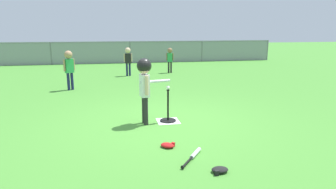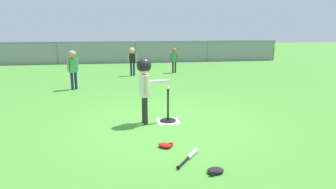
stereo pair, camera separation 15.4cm
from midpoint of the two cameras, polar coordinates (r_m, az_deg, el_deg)
ground_plane at (r=5.78m, az=-0.01°, el=-5.56°), size 60.00×60.00×0.00m
home_plate at (r=5.88m, az=0.75°, el=-5.20°), size 0.44×0.44×0.01m
batting_tee at (r=5.85m, az=0.76°, el=-4.29°), size 0.32×0.32×0.65m
baseball_on_tee at (r=5.71m, az=0.77°, el=1.33°), size 0.07×0.07×0.07m
batter_child at (r=5.53m, az=-3.82°, el=3.32°), size 0.65×0.36×1.28m
fielder_near_right at (r=11.48m, az=-6.63°, el=7.17°), size 0.33×0.22×1.10m
fielder_deep_right at (r=12.16m, az=1.59°, el=7.37°), size 0.30×0.20×1.03m
fielder_near_left at (r=9.20m, az=-17.68°, el=5.60°), size 0.30×0.25×1.18m
spare_bat_silver at (r=4.32m, az=5.51°, el=-11.76°), size 0.44×0.57×0.06m
glove_by_plate at (r=4.63m, az=0.44°, el=-9.90°), size 0.27×0.26×0.07m
glove_near_bats at (r=3.94m, az=10.40°, el=-14.43°), size 0.22×0.17×0.07m
outfield_fence at (r=15.84m, az=-6.15°, el=8.40°), size 16.06×0.06×1.15m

